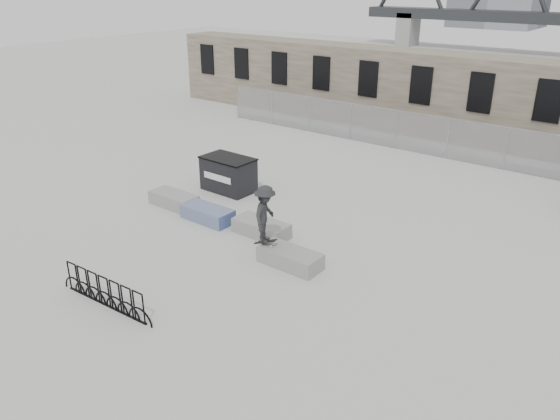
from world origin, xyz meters
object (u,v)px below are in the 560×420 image
object	(u,v)px
planter_center_right	(261,228)
dumpster	(228,174)
skateboarder	(265,214)
planter_offset	(290,257)
planter_far_left	(174,199)
planter_center_left	(208,213)
bike_rack	(105,292)

from	to	relation	value
planter_center_right	dumpster	size ratio (longest dim) A/B	0.91
skateboarder	planter_offset	bearing A→B (deg)	-100.94
planter_far_left	dumpster	distance (m)	2.65
planter_center_left	bike_rack	world-z (taller)	bike_rack
planter_center_left	planter_center_right	world-z (taller)	same
dumpster	skateboarder	size ratio (longest dim) A/B	1.10
planter_center_right	planter_center_left	bearing A→B (deg)	-173.37
planter_offset	dumpster	world-z (taller)	dumpster
planter_far_left	skateboarder	size ratio (longest dim) A/B	1.00
planter_center_left	skateboarder	size ratio (longest dim) A/B	1.00
planter_far_left	planter_center_left	distance (m)	2.03
planter_far_left	planter_center_left	bearing A→B (deg)	-5.11
planter_far_left	planter_offset	size ratio (longest dim) A/B	1.00
dumpster	bike_rack	distance (m)	9.10
bike_rack	planter_offset	bearing A→B (deg)	62.02
planter_center_right	dumpster	distance (m)	4.57
planter_far_left	planter_center_right	xyz separation A→B (m)	(4.36, 0.09, 0.00)
planter_offset	skateboarder	xyz separation A→B (m)	(-0.87, -0.14, 1.28)
planter_center_left	planter_offset	distance (m)	4.51
planter_center_left	planter_offset	world-z (taller)	same
planter_far_left	planter_center_right	size ratio (longest dim) A/B	1.00
planter_center_left	skateboarder	xyz separation A→B (m)	(3.55, -0.98, 1.28)
bike_rack	planter_center_right	bearing A→B (deg)	85.17
planter_far_left	planter_offset	bearing A→B (deg)	-9.05
planter_far_left	dumpster	world-z (taller)	dumpster
planter_far_left	planter_offset	distance (m)	6.53
planter_far_left	skateboarder	xyz separation A→B (m)	(5.58, -1.16, 1.28)
planter_center_left	bike_rack	xyz separation A→B (m)	(1.83, -5.73, 0.16)
skateboarder	planter_far_left	bearing A→B (deg)	58.30
planter_center_left	planter_offset	size ratio (longest dim) A/B	1.00
planter_far_left	dumpster	xyz separation A→B (m)	(0.54, 2.55, 0.44)
planter_offset	skateboarder	bearing A→B (deg)	-171.03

